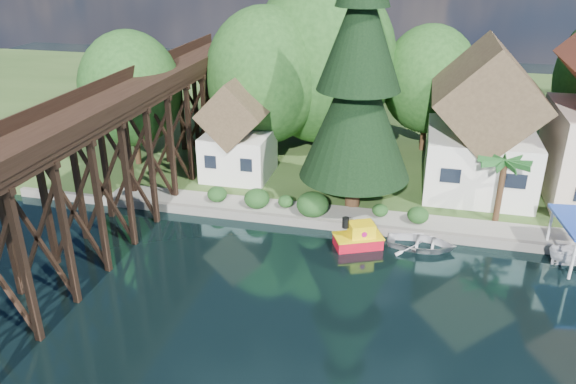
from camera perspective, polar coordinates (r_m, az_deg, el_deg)
name	(u,v)px	position (r m, az deg, el deg)	size (l,w,h in m)	color
ground	(354,303)	(30.41, 6.68, -11.18)	(140.00, 140.00, 0.00)	black
bank	(395,119)	(61.29, 10.78, 7.35)	(140.00, 52.00, 0.50)	#2D4C1E
seawall	(432,236)	(37.03, 14.46, -4.36)	(60.00, 0.40, 0.62)	slate
promenade	(464,227)	(38.23, 17.49, -3.43)	(50.00, 2.60, 0.06)	gray
trestle_bridge	(116,152)	(37.15, -17.09, 3.95)	(4.12, 44.18, 9.30)	black
house_left	(483,130)	(42.85, 19.17, 6.01)	(7.64, 8.64, 11.02)	white
shed	(238,135)	(43.66, -5.10, 5.78)	(5.09, 5.40, 7.85)	white
bg_trees	(404,80)	(47.15, 11.69, 11.13)	(49.90, 13.30, 10.57)	#382314
shrubs	(305,202)	(38.34, 1.72, -0.99)	(15.76, 2.47, 1.70)	#193E16
conifer	(359,79)	(36.90, 7.18, 11.29)	(7.52, 7.52, 18.51)	#382314
palm_tree	(505,164)	(38.28, 21.15, 2.64)	(3.61, 3.61, 4.61)	#382314
tugboat	(359,237)	(35.29, 7.20, -4.60)	(3.35, 2.68, 2.14)	red
boat_white_a	(422,242)	(35.91, 13.41, -4.95)	(3.02, 4.22, 0.87)	silver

